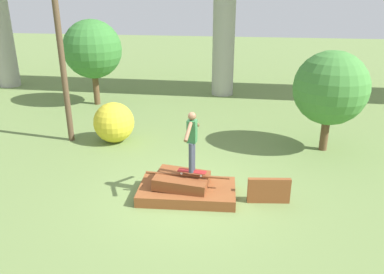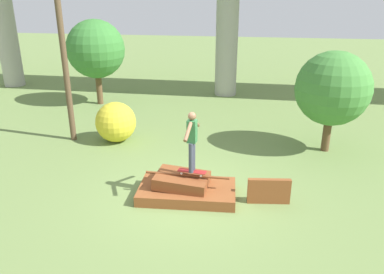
% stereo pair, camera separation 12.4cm
% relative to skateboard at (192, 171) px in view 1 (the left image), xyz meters
% --- Properties ---
extents(ground_plane, '(80.00, 80.00, 0.00)m').
position_rel_skateboard_xyz_m(ground_plane, '(-0.13, -0.02, -0.71)').
color(ground_plane, olive).
extents(scrap_pile, '(2.54, 1.52, 0.64)m').
position_rel_skateboard_xyz_m(scrap_pile, '(-0.17, -0.01, -0.49)').
color(scrap_pile, brown).
rests_on(scrap_pile, ground_plane).
extents(scrap_plank_loose, '(1.06, 0.26, 0.65)m').
position_rel_skateboard_xyz_m(scrap_plank_loose, '(1.93, 0.02, -0.38)').
color(scrap_plank_loose, brown).
rests_on(scrap_plank_loose, ground_plane).
extents(skateboard, '(0.74, 0.27, 0.09)m').
position_rel_skateboard_xyz_m(skateboard, '(0.00, 0.00, 0.00)').
color(skateboard, maroon).
rests_on(skateboard, scrap_pile).
extents(skater, '(0.24, 1.20, 1.54)m').
position_rel_skateboard_xyz_m(skater, '(-0.00, 0.00, 0.90)').
color(skater, '#383D4C').
rests_on(skater, skateboard).
extents(utility_pole, '(1.30, 0.20, 8.25)m').
position_rel_skateboard_xyz_m(utility_pole, '(-4.89, 3.29, 3.54)').
color(utility_pole, brown).
rests_on(utility_pole, ground_plane).
extents(tree_behind_left, '(2.63, 2.63, 3.88)m').
position_rel_skateboard_xyz_m(tree_behind_left, '(-5.83, 7.94, 1.84)').
color(tree_behind_left, brown).
rests_on(tree_behind_left, ground_plane).
extents(tree_behind_right, '(2.36, 2.36, 3.29)m').
position_rel_skateboard_xyz_m(tree_behind_right, '(3.84, 3.79, 1.39)').
color(tree_behind_right, brown).
rests_on(tree_behind_right, ground_plane).
extents(bush_yellow_flowering, '(1.41, 1.41, 1.41)m').
position_rel_skateboard_xyz_m(bush_yellow_flowering, '(-3.30, 3.41, -0.01)').
color(bush_yellow_flowering, gold).
rests_on(bush_yellow_flowering, ground_plane).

